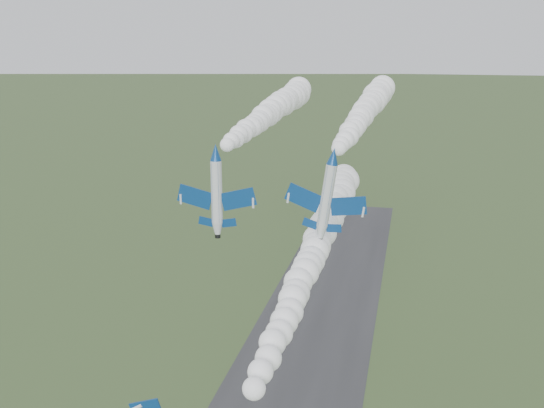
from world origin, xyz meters
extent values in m
cone|color=silver|center=(6.70, -7.19, 31.37)|extent=(1.96, 1.74, 1.86)
cylinder|color=black|center=(6.64, -6.29, 31.37)|extent=(0.98, 0.60, 0.94)
cube|color=navy|center=(5.42, -11.17, 33.61)|extent=(2.41, 2.31, 3.62)
cube|color=navy|center=(6.00, -8.05, 32.60)|extent=(1.08, 1.06, 1.59)
cube|color=navy|center=(7.77, -8.16, 31.98)|extent=(1.84, 1.56, 1.13)
cylinder|color=silver|center=(-5.32, 21.19, 43.79)|extent=(1.58, 7.63, 1.36)
cone|color=navy|center=(-5.17, 16.41, 43.79)|extent=(1.42, 2.03, 1.36)
cone|color=silver|center=(-5.46, 25.80, 43.79)|extent=(1.40, 1.67, 1.36)
cylinder|color=black|center=(-5.48, 26.71, 43.79)|extent=(0.70, 0.56, 0.69)
ellipsoid|color=black|center=(-5.26, 19.24, 44.30)|extent=(0.98, 2.63, 0.90)
cube|color=navy|center=(-8.05, 21.84, 43.65)|extent=(4.22, 2.29, 0.13)
cube|color=navy|center=(-2.63, 22.00, 43.66)|extent=(4.22, 2.29, 0.13)
cube|color=navy|center=(-6.88, 24.95, 43.79)|extent=(1.84, 1.05, 0.09)
cube|color=navy|center=(-3.99, 25.03, 43.79)|extent=(1.84, 1.05, 0.09)
cube|color=navy|center=(-5.43, 24.77, 44.97)|extent=(0.15, 1.45, 1.99)
cylinder|color=silver|center=(8.71, 20.40, 44.09)|extent=(1.52, 7.32, 1.47)
cone|color=navy|center=(8.74, 15.79, 44.09)|extent=(1.48, 1.93, 1.47)
cone|color=silver|center=(8.68, 24.84, 44.09)|extent=(1.48, 1.58, 1.47)
cylinder|color=black|center=(8.67, 25.71, 44.09)|extent=(0.75, 0.53, 0.74)
ellipsoid|color=black|center=(8.79, 18.52, 44.57)|extent=(1.00, 2.51, 0.98)
cube|color=navy|center=(6.10, 21.08, 44.31)|extent=(4.00, 2.12, 0.65)
cube|color=navy|center=(11.27, 21.11, 43.61)|extent=(4.00, 2.12, 0.65)
cube|color=navy|center=(7.30, 24.04, 44.27)|extent=(1.74, 0.97, 0.32)
cube|color=navy|center=(10.06, 24.06, 43.90)|extent=(1.74, 0.97, 0.32)
cube|color=navy|center=(8.83, 23.85, 45.21)|extent=(0.37, 1.40, 1.91)
camera|label=1|loc=(17.16, -45.74, 56.76)|focal=40.00mm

